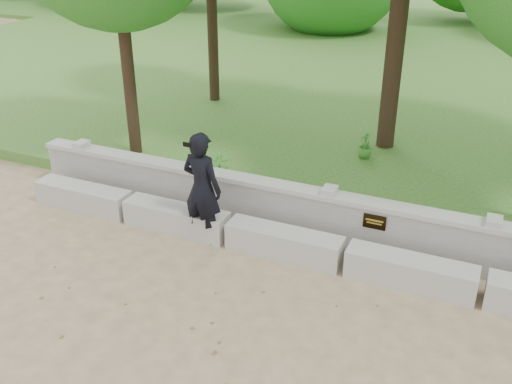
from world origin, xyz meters
TOP-DOWN VIEW (x-y plane):
  - ground at (0.00, 0.00)m, footprint 80.00×80.00m
  - lawn at (0.00, 14.00)m, footprint 40.00×22.00m
  - concrete_bench at (0.00, 1.90)m, footprint 11.90×0.45m
  - parapet_wall at (0.00, 2.60)m, footprint 12.50×0.35m
  - man_main at (-2.40, 1.80)m, footprint 0.76×0.68m
  - shrub_a at (-2.86, 3.30)m, footprint 0.44×0.41m
  - shrub_d at (-0.69, 5.81)m, footprint 0.42×0.43m

SIDE VIEW (x-z plane):
  - ground at x=0.00m, z-range 0.00..0.00m
  - lawn at x=0.00m, z-range 0.00..0.25m
  - concrete_bench at x=0.00m, z-range 0.00..0.45m
  - parapet_wall at x=0.00m, z-range 0.01..0.91m
  - shrub_d at x=-0.69m, z-range 0.25..0.84m
  - shrub_a at x=-2.86m, z-range 0.25..0.94m
  - man_main at x=-2.40m, z-range 0.00..1.93m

